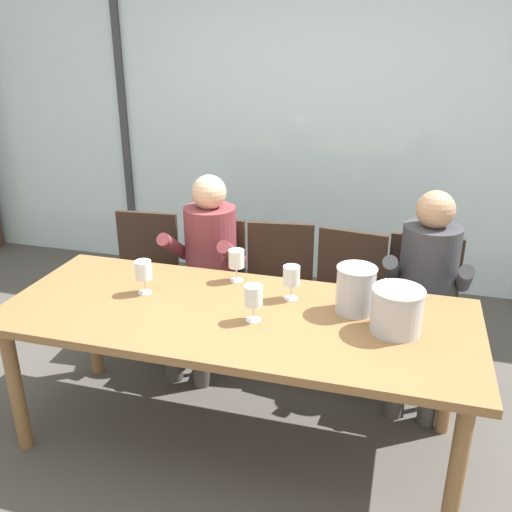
{
  "coord_description": "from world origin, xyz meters",
  "views": [
    {
      "loc": [
        0.72,
        -2.22,
        1.96
      ],
      "look_at": [
        0.0,
        0.35,
        0.89
      ],
      "focal_mm": 38.9,
      "sensor_mm": 36.0,
      "label": 1
    }
  ],
  "objects": [
    {
      "name": "wine_glass_center_pour",
      "position": [
        -0.11,
        0.34,
        0.85
      ],
      "size": [
        0.08,
        0.08,
        0.17
      ],
      "color": "silver",
      "rests_on": "dining_table"
    },
    {
      "name": "hillside_vineyard",
      "position": [
        0.0,
        5.92,
        0.82
      ],
      "size": [
        13.45,
        2.4,
        1.63
      ],
      "primitive_type": "cube",
      "color": "#477A38",
      "rests_on": "ground"
    },
    {
      "name": "window_mullion_left",
      "position": [
        -1.68,
        2.13,
        1.3
      ],
      "size": [
        0.06,
        0.06,
        2.6
      ],
      "primitive_type": "cube",
      "color": "#38383D",
      "rests_on": "ground"
    },
    {
      "name": "window_glass_panel",
      "position": [
        0.0,
        2.15,
        1.3
      ],
      "size": [
        7.45,
        0.03,
        2.6
      ],
      "primitive_type": "cube",
      "color": "silver",
      "rests_on": "ground"
    },
    {
      "name": "dining_table",
      "position": [
        0.0,
        0.0,
        0.66
      ],
      "size": [
        2.25,
        0.9,
        0.74
      ],
      "color": "olive",
      "rests_on": "ground"
    },
    {
      "name": "chair_near_curtain",
      "position": [
        -0.92,
        0.85,
        0.5
      ],
      "size": [
        0.47,
        0.47,
        0.86
      ],
      "rotation": [
        0.0,
        0.0,
        0.08
      ],
      "color": "#332319",
      "rests_on": "ground"
    },
    {
      "name": "ice_bucket_secondary",
      "position": [
        0.54,
        0.16,
        0.85
      ],
      "size": [
        0.19,
        0.19,
        0.23
      ],
      "color": "#B7B7BC",
      "rests_on": "dining_table"
    },
    {
      "name": "chair_right_of_center",
      "position": [
        0.42,
        0.84,
        0.5
      ],
      "size": [
        0.5,
        0.5,
        0.86
      ],
      "rotation": [
        0.0,
        0.0,
        -0.14
      ],
      "color": "#332319",
      "rests_on": "ground"
    },
    {
      "name": "wine_glass_by_right_taster",
      "position": [
        0.1,
        -0.06,
        0.85
      ],
      "size": [
        0.08,
        0.08,
        0.17
      ],
      "color": "silver",
      "rests_on": "dining_table"
    },
    {
      "name": "ice_bucket_primary",
      "position": [
        0.73,
        0.02,
        0.84
      ],
      "size": [
        0.23,
        0.23,
        0.21
      ],
      "color": "#B7B7BC",
      "rests_on": "dining_table"
    },
    {
      "name": "person_maroon_top",
      "position": [
        -0.42,
        0.73,
        0.67
      ],
      "size": [
        0.48,
        0.62,
        1.18
      ],
      "rotation": [
        0.0,
        0.0,
        -0.05
      ],
      "color": "brown",
      "rests_on": "ground"
    },
    {
      "name": "ground",
      "position": [
        0.0,
        1.0,
        0.0
      ],
      "size": [
        14.0,
        14.0,
        0.0
      ],
      "primitive_type": "plane",
      "color": "#4C4742"
    },
    {
      "name": "chair_center",
      "position": [
        -0.0,
        0.87,
        0.5
      ],
      "size": [
        0.5,
        0.5,
        0.86
      ],
      "rotation": [
        0.0,
        0.0,
        0.14
      ],
      "color": "#332319",
      "rests_on": "ground"
    },
    {
      "name": "wine_glass_by_left_taster",
      "position": [
        0.22,
        0.21,
        0.85
      ],
      "size": [
        0.08,
        0.08,
        0.17
      ],
      "color": "silver",
      "rests_on": "dining_table"
    },
    {
      "name": "person_charcoal_jacket",
      "position": [
        0.87,
        0.73,
        0.67
      ],
      "size": [
        0.48,
        0.62,
        1.18
      ],
      "rotation": [
        0.0,
        0.0,
        -0.06
      ],
      "color": "#38383D",
      "rests_on": "ground"
    },
    {
      "name": "wine_glass_near_bucket",
      "position": [
        -0.51,
        0.07,
        0.85
      ],
      "size": [
        0.08,
        0.08,
        0.17
      ],
      "color": "silver",
      "rests_on": "dining_table"
    },
    {
      "name": "chair_left_of_center",
      "position": [
        -0.46,
        0.86,
        0.5
      ],
      "size": [
        0.47,
        0.47,
        0.86
      ],
      "rotation": [
        0.0,
        0.0,
        -0.07
      ],
      "color": "#332319",
      "rests_on": "ground"
    },
    {
      "name": "chair_near_window_right",
      "position": [
        0.86,
        0.88,
        0.5
      ],
      "size": [
        0.45,
        0.45,
        0.86
      ],
      "rotation": [
        0.0,
        0.0,
        -0.02
      ],
      "color": "#332319",
      "rests_on": "ground"
    }
  ]
}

